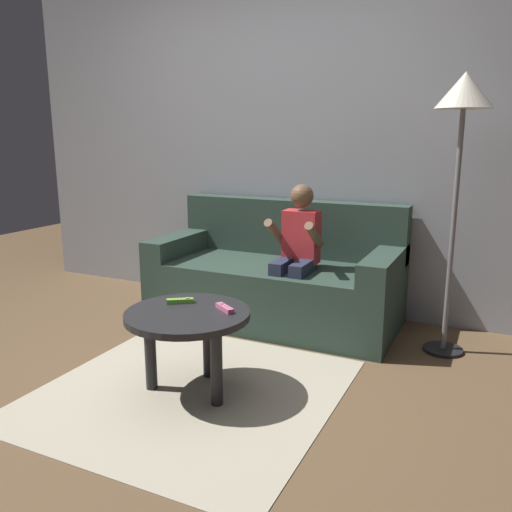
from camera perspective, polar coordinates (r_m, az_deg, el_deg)
name	(u,v)px	position (r m, az deg, el deg)	size (l,w,h in m)	color
ground_plane	(136,394)	(2.89, -12.83, -14.36)	(8.91, 8.91, 0.00)	brown
wall_back	(274,143)	(4.09, 1.91, 12.11)	(4.46, 0.05, 2.50)	#999EA8
couch	(277,280)	(3.79, 2.25, -2.60)	(1.73, 0.80, 0.84)	#2D4238
person_seated_on_couch	(296,250)	(3.48, 4.37, 0.65)	(0.33, 0.41, 1.00)	#282D47
coffee_table	(188,324)	(2.72, -7.33, -7.32)	(0.64, 0.64, 0.44)	#232326
area_rug	(190,391)	(2.86, -7.18, -14.28)	(1.48, 1.49, 0.01)	#BCB299
game_remote_lime_near_edge	(180,301)	(2.82, -8.22, -4.83)	(0.14, 0.11, 0.03)	#72C638
game_remote_pink_center	(225,308)	(2.69, -3.42, -5.65)	(0.14, 0.11, 0.03)	pink
floor_lamp	(463,113)	(3.27, 21.52, 14.23)	(0.32, 0.32, 1.66)	black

